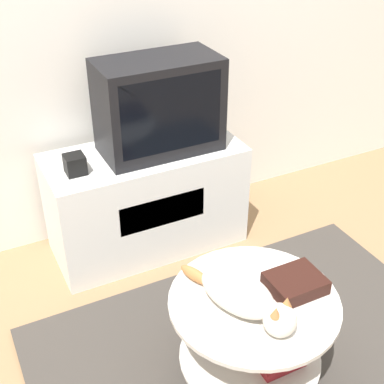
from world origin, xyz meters
name	(u,v)px	position (x,y,z in m)	size (l,w,h in m)	color
ground_plane	(262,365)	(0.00, 0.00, 0.00)	(12.00, 12.00, 0.00)	#93704C
rug	(262,363)	(0.00, 0.00, 0.01)	(1.84, 1.33, 0.02)	#3D3833
tv_stand	(146,200)	(-0.10, 1.00, 0.28)	(1.00, 0.45, 0.57)	silver
tv	(159,106)	(-0.01, 1.00, 0.80)	(0.59, 0.31, 0.47)	black
speaker	(75,164)	(-0.47, 0.95, 0.62)	(0.09, 0.09, 0.09)	black
coffee_table	(253,329)	(-0.08, -0.03, 0.28)	(0.64, 0.64, 0.41)	#B2B2B7
dvd_box	(295,283)	(0.08, -0.04, 0.46)	(0.20, 0.17, 0.06)	black
cat	(243,296)	(-0.16, -0.05, 0.50)	(0.26, 0.50, 0.15)	silver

